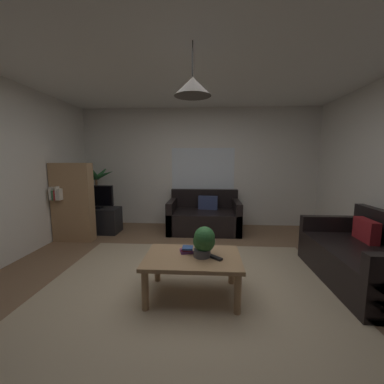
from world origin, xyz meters
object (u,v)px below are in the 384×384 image
(book_on_table_2, at_px, (188,248))
(book_on_table_0, at_px, (186,251))
(potted_plant_on_table, at_px, (204,241))
(tv, at_px, (95,197))
(potted_palm_corner, at_px, (97,199))
(bookshelf_corner, at_px, (72,202))
(book_on_table_1, at_px, (187,249))
(couch_under_window, at_px, (204,218))
(pendant_lamp, at_px, (193,86))
(couch_right_side, at_px, (365,261))
(tv_stand, at_px, (97,220))
(remote_on_table_0, at_px, (215,258))
(coffee_table, at_px, (193,262))

(book_on_table_2, bearing_deg, book_on_table_0, 132.83)
(potted_plant_on_table, relative_size, tv, 0.45)
(potted_palm_corner, xyz_separation_m, bookshelf_corner, (-0.01, -0.93, 0.10))
(book_on_table_1, relative_size, book_on_table_2, 1.00)
(couch_under_window, height_order, pendant_lamp, pendant_lamp)
(couch_under_window, height_order, book_on_table_1, couch_under_window)
(book_on_table_0, xyz_separation_m, potted_palm_corner, (-2.17, 2.46, 0.15))
(couch_right_side, height_order, potted_plant_on_table, couch_right_side)
(tv_stand, xyz_separation_m, tv, (-0.00, -0.02, 0.48))
(couch_under_window, xyz_separation_m, tv, (-2.15, -0.27, 0.46))
(potted_plant_on_table, height_order, tv_stand, potted_plant_on_table)
(potted_palm_corner, bearing_deg, remote_on_table_0, -46.45)
(bookshelf_corner, bearing_deg, book_on_table_0, -35.19)
(tv, bearing_deg, bookshelf_corner, -111.01)
(pendant_lamp, bearing_deg, tv, 134.32)
(book_on_table_2, bearing_deg, coffee_table, -53.96)
(potted_plant_on_table, relative_size, potted_palm_corner, 0.23)
(couch_under_window, bearing_deg, potted_plant_on_table, -89.27)
(coffee_table, distance_m, potted_plant_on_table, 0.27)
(book_on_table_2, xyz_separation_m, potted_plant_on_table, (0.18, -0.08, 0.11))
(book_on_table_1, relative_size, tv_stand, 0.13)
(remote_on_table_0, distance_m, potted_palm_corner, 3.60)
(tv, height_order, pendant_lamp, pendant_lamp)
(coffee_table, bearing_deg, bookshelf_corner, 144.05)
(book_on_table_1, bearing_deg, coffee_table, -50.96)
(book_on_table_0, bearing_deg, book_on_table_1, -79.90)
(bookshelf_corner, relative_size, pendant_lamp, 2.80)
(couch_right_side, relative_size, book_on_table_1, 13.57)
(couch_under_window, bearing_deg, tv_stand, -173.49)
(couch_right_side, distance_m, bookshelf_corner, 4.46)
(coffee_table, relative_size, book_on_table_1, 8.82)
(potted_palm_corner, bearing_deg, book_on_table_1, -48.71)
(book_on_table_2, bearing_deg, tv, 134.62)
(couch_right_side, height_order, coffee_table, couch_right_side)
(remote_on_table_0, relative_size, tv, 0.22)
(couch_under_window, bearing_deg, bookshelf_corner, -162.23)
(potted_plant_on_table, bearing_deg, book_on_table_2, 154.93)
(couch_right_side, xyz_separation_m, coffee_table, (-2.02, -0.40, 0.10))
(couch_under_window, bearing_deg, pendant_lamp, -92.16)
(book_on_table_2, distance_m, potted_plant_on_table, 0.23)
(book_on_table_0, height_order, book_on_table_2, book_on_table_2)
(book_on_table_1, xyz_separation_m, bookshelf_corner, (-2.18, 1.54, 0.22))
(coffee_table, bearing_deg, book_on_table_0, 127.15)
(couch_under_window, xyz_separation_m, couch_right_side, (1.93, -1.98, -0.00))
(book_on_table_1, relative_size, tv, 0.16)
(book_on_table_0, distance_m, remote_on_table_0, 0.34)
(tv, bearing_deg, couch_right_side, -22.74)
(book_on_table_1, bearing_deg, potted_plant_on_table, -25.25)
(potted_plant_on_table, height_order, pendant_lamp, pendant_lamp)
(couch_under_window, bearing_deg, potted_palm_corner, 175.57)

